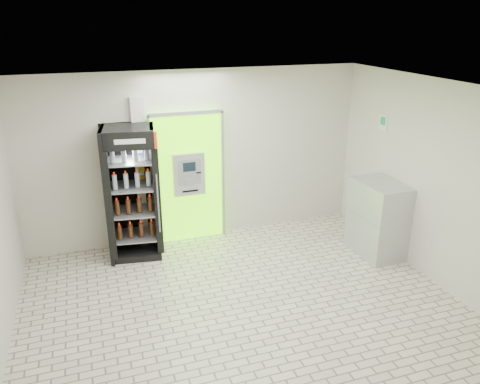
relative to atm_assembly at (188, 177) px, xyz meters
name	(u,v)px	position (x,y,z in m)	size (l,w,h in m)	color
ground	(243,307)	(0.20, -2.41, -1.17)	(6.00, 6.00, 0.00)	#C0B29F
room_shell	(243,184)	(0.20, -2.41, 0.67)	(6.00, 6.00, 6.00)	beige
atm_assembly	(188,177)	(0.00, 0.00, 0.00)	(1.30, 0.24, 2.33)	#64F702
pillar	(142,174)	(-0.78, 0.04, 0.13)	(0.22, 0.11, 2.60)	silver
beverage_cooler	(132,195)	(-1.00, -0.28, -0.12)	(0.92, 0.86, 2.20)	black
steel_cabinet	(378,218)	(2.87, -1.59, -0.54)	(0.67, 0.97, 1.27)	#B4B7BC
exit_sign	(383,123)	(3.19, -1.01, 0.95)	(0.02, 0.22, 0.26)	white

